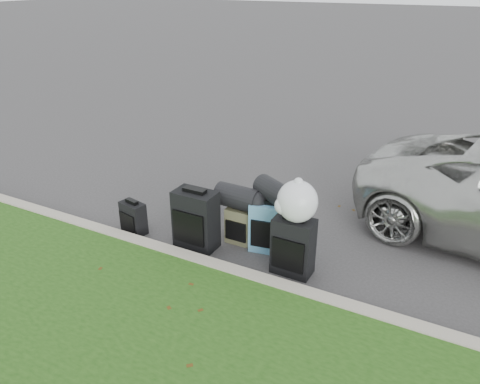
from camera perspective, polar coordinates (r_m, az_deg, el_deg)
The scene contains 12 objects.
ground at distance 6.69m, azimuth -0.05°, elevation -5.08°, with size 120.00×120.00×0.00m, color #383535.
curb at distance 5.92m, azimuth -4.66°, elevation -8.71°, with size 120.00×0.18×0.15m, color #9E937F.
suitcase_small_black at distance 6.79m, azimuth -12.85°, elevation -3.08°, with size 0.37×0.20×0.46m, color black.
suitcase_large_black_left at distance 6.23m, azimuth -5.39°, elevation -3.37°, with size 0.56×0.34×0.81m, color black.
suitcase_olive at distance 6.38m, azimuth 0.01°, elevation -4.11°, with size 0.37×0.23×0.51m, color #45442C.
suitcase_teal at distance 6.17m, azimuth 3.51°, elevation -4.27°, with size 0.48×0.28×0.68m, color teal.
suitcase_large_black_right at distance 5.73m, azimuth 6.50°, elevation -6.60°, with size 0.49×0.29×0.74m, color black.
tote_green at distance 7.36m, azimuth -5.77°, elevation -0.90°, with size 0.28×0.22×0.31m, color #1D8237.
tote_navy at distance 7.26m, azimuth -3.91°, elevation -1.39°, with size 0.25×0.20×0.27m, color navy.
duffel_left at distance 6.22m, azimuth -0.26°, elevation -0.64°, with size 0.32×0.32×0.59m, color black.
duffel_right at distance 6.02m, azimuth 4.09°, elevation 0.10°, with size 0.29×0.29×0.52m, color black.
trash_bag at distance 5.44m, azimuth 7.01°, elevation -1.14°, with size 0.48×0.48×0.48m, color silver.
Camera 1 is at (2.73, -5.11, 3.35)m, focal length 35.00 mm.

